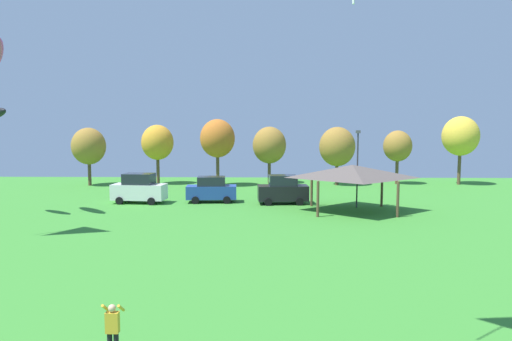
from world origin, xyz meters
TOP-DOWN VIEW (x-y plane):
  - person_standing_mid_field at (-5.39, 13.38)m, footprint 0.52×0.47m
  - parked_car_leftmost at (-12.00, 39.65)m, footprint 4.63×2.35m
  - parked_car_second_from_left at (-5.87, 40.21)m, footprint 4.38×2.15m
  - parked_car_third_from_left at (0.25, 39.54)m, footprint 4.33×2.27m
  - park_pavilion at (5.44, 36.19)m, footprint 7.41×5.88m
  - light_post_0 at (6.16, 37.89)m, footprint 0.36×0.20m
  - treeline_tree_0 at (-20.81, 51.34)m, footprint 3.70×3.70m
  - treeline_tree_1 at (-13.49, 52.77)m, footprint 3.62×3.62m
  - treeline_tree_2 at (-6.51, 51.28)m, footprint 3.82×3.82m
  - treeline_tree_3 at (-0.80, 53.81)m, footprint 3.85×3.85m
  - treeline_tree_4 at (6.76, 52.38)m, footprint 3.99×3.99m
  - treeline_tree_5 at (13.77, 53.45)m, footprint 3.20×3.20m
  - treeline_tree_6 at (20.68, 53.16)m, footprint 4.02×4.02m

SIDE VIEW (x-z plane):
  - person_standing_mid_field at x=-5.39m, z-range 0.10..1.73m
  - parked_car_second_from_left at x=-5.87m, z-range -0.01..2.23m
  - parked_car_third_from_left at x=0.25m, z-range -0.02..2.42m
  - parked_car_leftmost at x=-12.00m, z-range -0.03..2.52m
  - park_pavilion at x=5.44m, z-range 1.28..4.88m
  - light_post_0 at x=6.16m, z-range 0.40..6.62m
  - treeline_tree_4 at x=6.76m, z-range 1.04..7.55m
  - treeline_tree_5 at x=13.77m, z-range 1.26..7.37m
  - treeline_tree_0 at x=-20.81m, z-range 1.15..7.58m
  - treeline_tree_3 at x=-0.80m, z-range 1.13..7.67m
  - treeline_tree_1 at x=-13.49m, z-range 1.36..8.10m
  - treeline_tree_2 at x=-6.51m, z-range 1.55..8.91m
  - treeline_tree_6 at x=20.68m, z-range 1.61..9.31m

